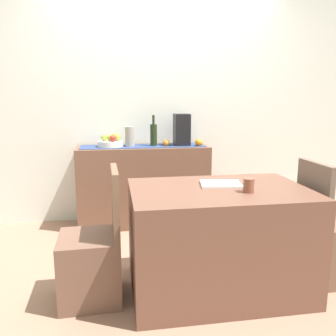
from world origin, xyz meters
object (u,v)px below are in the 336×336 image
at_px(wine_bottle, 154,134).
at_px(coffee_cup, 249,185).
at_px(chair_by_corner, 329,245).
at_px(sideboard_console, 144,186).
at_px(ceramic_vase, 130,137).
at_px(coffee_maker, 182,130).
at_px(dining_table, 218,239).
at_px(open_book, 221,184).
at_px(chair_near_window, 93,262).
at_px(fruit_bowl, 110,144).

height_order(wine_bottle, coffee_cup, wine_bottle).
xyz_separation_m(wine_bottle, chair_by_corner, (1.16, -1.39, -0.71)).
height_order(sideboard_console, coffee_cup, sideboard_console).
bearing_deg(coffee_cup, ceramic_vase, 114.48).
bearing_deg(sideboard_console, coffee_maker, 0.00).
relative_size(dining_table, open_book, 4.33).
height_order(coffee_maker, coffee_cup, coffee_maker).
bearing_deg(open_book, chair_by_corner, 4.47).
bearing_deg(sideboard_console, ceramic_vase, 180.00).
bearing_deg(dining_table, open_book, 66.20).
xyz_separation_m(coffee_cup, chair_near_window, (-1.03, 0.13, -0.52)).
bearing_deg(open_book, sideboard_console, 118.14).
relative_size(wine_bottle, dining_table, 0.27).
xyz_separation_m(coffee_maker, open_book, (0.02, -1.31, -0.27)).
height_order(dining_table, open_book, open_book).
relative_size(ceramic_vase, open_book, 0.74).
height_order(ceramic_vase, coffee_cup, ceramic_vase).
relative_size(ceramic_vase, dining_table, 0.17).
bearing_deg(dining_table, coffee_maker, 89.43).
height_order(open_book, chair_by_corner, chair_by_corner).
distance_m(open_book, coffee_cup, 0.24).
bearing_deg(wine_bottle, coffee_cup, -73.75).
bearing_deg(wine_bottle, sideboard_console, 180.00).
bearing_deg(wine_bottle, coffee_maker, 0.00).
height_order(sideboard_console, chair_near_window, chair_near_window).
xyz_separation_m(fruit_bowl, open_book, (0.77, -1.31, -0.14)).
height_order(dining_table, chair_near_window, chair_near_window).
bearing_deg(coffee_maker, wine_bottle, -180.00).
relative_size(sideboard_console, coffee_maker, 4.10).
xyz_separation_m(wine_bottle, coffee_cup, (0.44, -1.52, -0.19)).
xyz_separation_m(chair_near_window, chair_by_corner, (1.74, -0.00, 0.00)).
bearing_deg(open_book, wine_bottle, 113.65).
relative_size(dining_table, chair_by_corner, 1.35).
bearing_deg(wine_bottle, ceramic_vase, 180.00).
distance_m(wine_bottle, dining_table, 1.54).
xyz_separation_m(open_book, chair_near_window, (-0.91, -0.08, -0.48)).
xyz_separation_m(fruit_bowl, ceramic_vase, (0.20, 0.00, 0.07)).
relative_size(wine_bottle, coffee_cup, 3.50).
height_order(sideboard_console, dining_table, sideboard_console).
distance_m(fruit_bowl, open_book, 1.53).
distance_m(sideboard_console, dining_table, 1.45).
relative_size(sideboard_console, coffee_cup, 14.79).
distance_m(wine_bottle, chair_by_corner, 1.94).
distance_m(ceramic_vase, chair_by_corner, 2.10).
distance_m(sideboard_console, open_book, 1.42).
bearing_deg(chair_by_corner, sideboard_console, 132.33).
height_order(ceramic_vase, chair_near_window, ceramic_vase).
distance_m(wine_bottle, chair_near_window, 1.67).
relative_size(wine_bottle, ceramic_vase, 1.57).
relative_size(coffee_maker, coffee_cup, 3.60).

